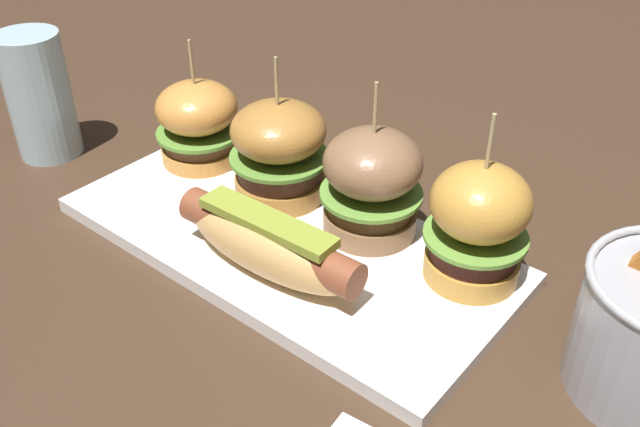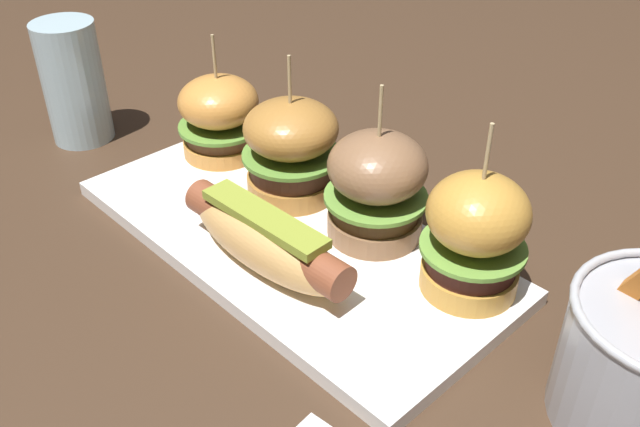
{
  "view_description": "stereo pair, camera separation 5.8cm",
  "coord_description": "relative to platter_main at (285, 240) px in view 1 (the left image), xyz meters",
  "views": [
    {
      "loc": [
        0.34,
        -0.37,
        0.38
      ],
      "look_at": [
        0.04,
        0.0,
        0.05
      ],
      "focal_mm": 39.01,
      "sensor_mm": 36.0,
      "label": 1
    },
    {
      "loc": [
        0.39,
        -0.33,
        0.38
      ],
      "look_at": [
        0.04,
        0.0,
        0.05
      ],
      "focal_mm": 39.01,
      "sensor_mm": 36.0,
      "label": 2
    }
  ],
  "objects": [
    {
      "name": "hot_dog",
      "position": [
        0.02,
        -0.05,
        0.04
      ],
      "size": [
        0.18,
        0.05,
        0.05
      ],
      "color": "#E0A960",
      "rests_on": "platter_main"
    },
    {
      "name": "slider_far_left",
      "position": [
        -0.16,
        0.05,
        0.05
      ],
      "size": [
        0.09,
        0.09,
        0.13
      ],
      "color": "#D88D3E",
      "rests_on": "platter_main"
    },
    {
      "name": "water_glass",
      "position": [
        -0.32,
        -0.03,
        0.06
      ],
      "size": [
        0.07,
        0.07,
        0.14
      ],
      "primitive_type": "cylinder",
      "color": "silver",
      "rests_on": "ground"
    },
    {
      "name": "ground_plane",
      "position": [
        0.0,
        0.0,
        -0.01
      ],
      "size": [
        3.0,
        3.0,
        0.0
      ],
      "primitive_type": "plane",
      "color": "#422D1E"
    },
    {
      "name": "platter_main",
      "position": [
        0.0,
        0.0,
        0.0
      ],
      "size": [
        0.41,
        0.19,
        0.01
      ],
      "primitive_type": "cube",
      "color": "white",
      "rests_on": "ground"
    },
    {
      "name": "slider_far_right",
      "position": [
        0.16,
        0.05,
        0.06
      ],
      "size": [
        0.08,
        0.08,
        0.15
      ],
      "color": "gold",
      "rests_on": "platter_main"
    },
    {
      "name": "slider_center_left",
      "position": [
        -0.05,
        0.05,
        0.06
      ],
      "size": [
        0.09,
        0.09,
        0.14
      ],
      "color": "#B37836",
      "rests_on": "platter_main"
    },
    {
      "name": "slider_center_right",
      "position": [
        0.06,
        0.05,
        0.06
      ],
      "size": [
        0.09,
        0.09,
        0.14
      ],
      "color": "#8D6444",
      "rests_on": "platter_main"
    }
  ]
}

